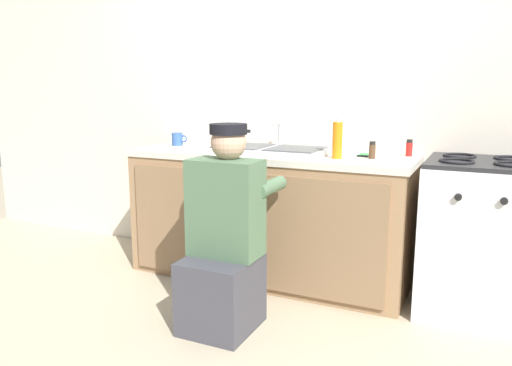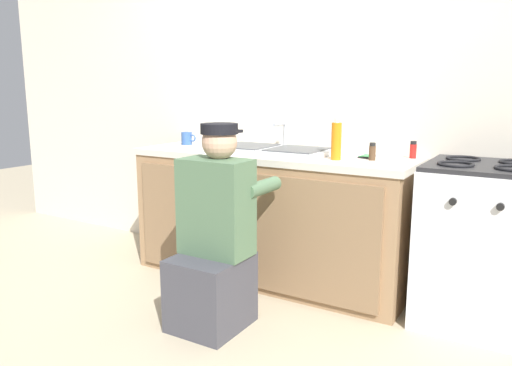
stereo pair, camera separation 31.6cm
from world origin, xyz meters
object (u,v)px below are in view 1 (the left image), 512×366
(soap_bottle_orange, at_px, (337,140))
(spice_bottle_red, at_px, (409,148))
(spice_bottle_pepper, at_px, (372,150))
(coffee_mug, at_px, (178,139))
(sink_double_basin, at_px, (269,149))
(plumber_person, at_px, (224,245))
(cell_phone, at_px, (365,155))
(stove_range, at_px, (478,238))

(soap_bottle_orange, bearing_deg, spice_bottle_red, 38.31)
(spice_bottle_pepper, xyz_separation_m, coffee_mug, (-1.46, 0.08, -0.00))
(sink_double_basin, distance_m, soap_bottle_orange, 0.51)
(sink_double_basin, bearing_deg, plumber_person, -84.25)
(spice_bottle_pepper, bearing_deg, cell_phone, 121.80)
(stove_range, xyz_separation_m, cell_phone, (-0.69, 0.10, 0.43))
(cell_phone, relative_size, soap_bottle_orange, 0.56)
(plumber_person, bearing_deg, spice_bottle_red, 50.64)
(stove_range, distance_m, spice_bottle_red, 0.67)
(stove_range, bearing_deg, spice_bottle_pepper, -179.07)
(spice_bottle_pepper, distance_m, spice_bottle_red, 0.28)
(stove_range, distance_m, plumber_person, 1.45)
(coffee_mug, height_order, cell_phone, coffee_mug)
(soap_bottle_orange, bearing_deg, spice_bottle_pepper, 24.18)
(sink_double_basin, height_order, plumber_person, plumber_person)
(coffee_mug, bearing_deg, soap_bottle_orange, -7.70)
(cell_phone, bearing_deg, soap_bottle_orange, -122.25)
(sink_double_basin, relative_size, coffee_mug, 6.35)
(spice_bottle_pepper, bearing_deg, sink_double_basin, 178.98)
(sink_double_basin, bearing_deg, coffee_mug, 174.67)
(coffee_mug, bearing_deg, sink_double_basin, -5.33)
(stove_range, bearing_deg, cell_phone, 171.69)
(spice_bottle_pepper, height_order, cell_phone, spice_bottle_pepper)
(sink_double_basin, xyz_separation_m, cell_phone, (0.62, 0.10, -0.01))
(plumber_person, xyz_separation_m, spice_bottle_red, (0.79, 0.97, 0.46))
(coffee_mug, distance_m, spice_bottle_red, 1.65)
(coffee_mug, bearing_deg, cell_phone, 1.10)
(plumber_person, xyz_separation_m, soap_bottle_orange, (0.42, 0.67, 0.52))
(stove_range, relative_size, spice_bottle_pepper, 8.62)
(coffee_mug, height_order, spice_bottle_red, spice_bottle_red)
(cell_phone, height_order, spice_bottle_red, spice_bottle_red)
(sink_double_basin, xyz_separation_m, spice_bottle_red, (0.87, 0.20, 0.03))
(sink_double_basin, relative_size, spice_bottle_pepper, 7.62)
(coffee_mug, xyz_separation_m, spice_bottle_red, (1.64, 0.13, 0.00))
(stove_range, bearing_deg, coffee_mug, 177.96)
(sink_double_basin, relative_size, cell_phone, 5.71)
(sink_double_basin, xyz_separation_m, spice_bottle_pepper, (0.69, -0.01, 0.03))
(spice_bottle_pepper, relative_size, coffee_mug, 0.83)
(coffee_mug, bearing_deg, stove_range, -2.04)
(spice_bottle_pepper, relative_size, cell_phone, 0.75)
(stove_range, relative_size, cell_phone, 6.47)
(coffee_mug, xyz_separation_m, soap_bottle_orange, (1.26, -0.17, 0.07))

